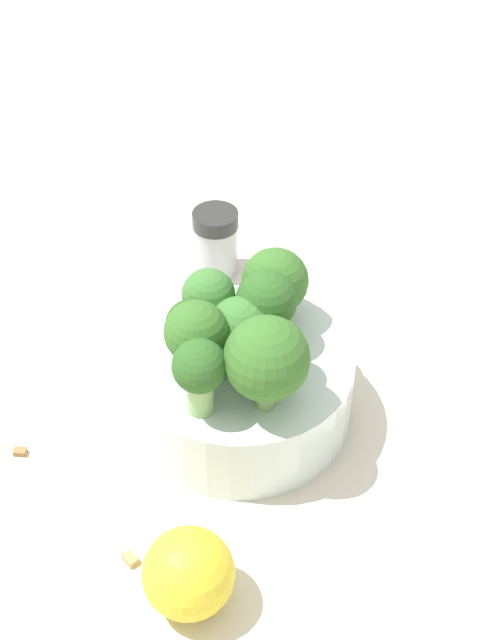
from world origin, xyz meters
The scene contains 15 objects.
ground_plane centered at (0.00, 0.00, 0.00)m, with size 3.00×3.00×0.00m, color beige.
bowl centered at (0.00, 0.00, 0.03)m, with size 0.15×0.15×0.05m, color silver.
broccoli_floret_0 centered at (-0.04, -0.02, 0.09)m, with size 0.05×0.05×0.07m.
broccoli_floret_1 centered at (-0.02, -0.02, 0.08)m, with size 0.04×0.04×0.04m.
broccoli_floret_2 centered at (0.02, -0.02, 0.09)m, with size 0.04×0.04×0.06m.
broccoli_floret_3 centered at (0.00, 0.00, 0.08)m, with size 0.04×0.04×0.05m.
broccoli_floret_4 centered at (0.00, 0.03, 0.08)m, with size 0.03×0.03×0.04m.
broccoli_floret_5 centered at (0.04, -0.02, 0.08)m, with size 0.05×0.05×0.05m.
broccoli_floret_6 centered at (-0.05, 0.02, 0.09)m, with size 0.03×0.03×0.05m.
broccoli_floret_7 centered at (0.03, 0.02, 0.08)m, with size 0.04×0.04×0.05m.
broccoli_floret_8 centered at (-0.02, 0.03, 0.09)m, with size 0.04×0.04×0.06m.
pepper_shaker centered at (0.16, 0.03, 0.03)m, with size 0.04×0.04×0.06m.
lemon_wedge centered at (-0.15, 0.02, 0.03)m, with size 0.05×0.05×0.05m, color yellow.
almond_crumb_0 centered at (-0.05, 0.14, 0.00)m, with size 0.01×0.01×0.01m, color olive.
almond_crumb_1 centered at (-0.13, 0.06, 0.00)m, with size 0.01×0.01×0.01m, color tan.
Camera 1 is at (-0.42, -0.03, 0.46)m, focal length 50.00 mm.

